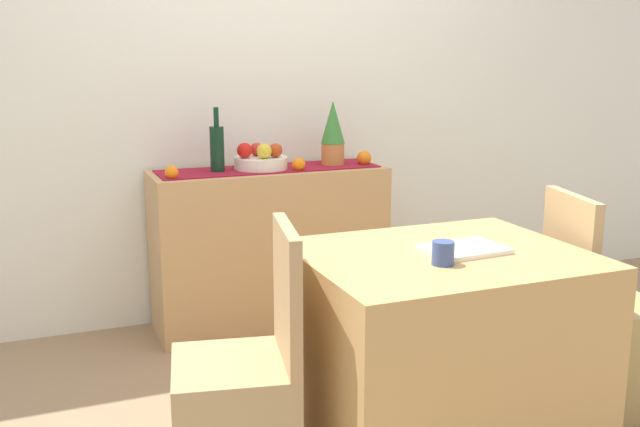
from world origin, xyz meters
TOP-DOWN VIEW (x-y plane):
  - ground_plane at (0.00, 0.00)m, footprint 6.40×6.40m
  - room_wall_rear at (0.00, 1.18)m, footprint 6.40×0.06m
  - sideboard_console at (-0.06, 0.92)m, footprint 1.22×0.42m
  - table_runner at (-0.06, 0.92)m, footprint 1.15×0.32m
  - fruit_bowl at (-0.10, 0.92)m, footprint 0.28×0.28m
  - apple_rear at (-0.11, 0.96)m, footprint 0.07×0.07m
  - apple_upper at (-0.04, 0.88)m, footprint 0.07×0.07m
  - apple_front at (-0.11, 0.86)m, footprint 0.08×0.08m
  - apple_right at (-0.19, 0.91)m, footprint 0.08×0.08m
  - wine_bottle at (-0.33, 0.92)m, footprint 0.07×0.07m
  - potted_plant at (0.30, 0.92)m, footprint 0.13×0.13m
  - orange_loose_near_bowl at (0.46, 0.87)m, footprint 0.08×0.08m
  - orange_loose_far at (-0.59, 0.81)m, footprint 0.07×0.07m
  - orange_loose_mid at (0.06, 0.81)m, footprint 0.07×0.07m
  - dining_table at (0.13, -0.50)m, footprint 1.00×0.82m
  - open_book at (0.21, -0.52)m, footprint 0.29×0.23m
  - coffee_cup at (0.05, -0.63)m, footprint 0.08×0.08m
  - chair_near_window at (-0.63, -0.50)m, footprint 0.47×0.47m
  - chair_by_corner at (0.90, -0.49)m, footprint 0.48×0.48m

SIDE VIEW (x-z plane):
  - ground_plane at x=0.00m, z-range -0.02..0.00m
  - chair_near_window at x=-0.63m, z-range -0.18..0.72m
  - chair_by_corner at x=0.90m, z-range -0.18..0.72m
  - dining_table at x=0.13m, z-range 0.00..0.74m
  - sideboard_console at x=-0.06m, z-range 0.00..0.84m
  - open_book at x=0.21m, z-range 0.74..0.76m
  - coffee_cup at x=0.05m, z-range 0.74..0.82m
  - table_runner at x=-0.06m, z-range 0.84..0.85m
  - orange_loose_far at x=-0.59m, z-range 0.84..0.91m
  - orange_loose_mid at x=0.06m, z-range 0.84..0.91m
  - fruit_bowl at x=-0.10m, z-range 0.85..0.91m
  - orange_loose_near_bowl at x=0.46m, z-range 0.84..0.92m
  - apple_rear at x=-0.11m, z-range 0.91..0.98m
  - apple_upper at x=-0.04m, z-range 0.91..0.98m
  - apple_front at x=-0.11m, z-range 0.91..0.99m
  - apple_right at x=-0.19m, z-range 0.91..0.99m
  - wine_bottle at x=-0.33m, z-range 0.80..1.13m
  - potted_plant at x=0.30m, z-range 0.85..1.19m
  - room_wall_rear at x=0.00m, z-range 0.00..2.70m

